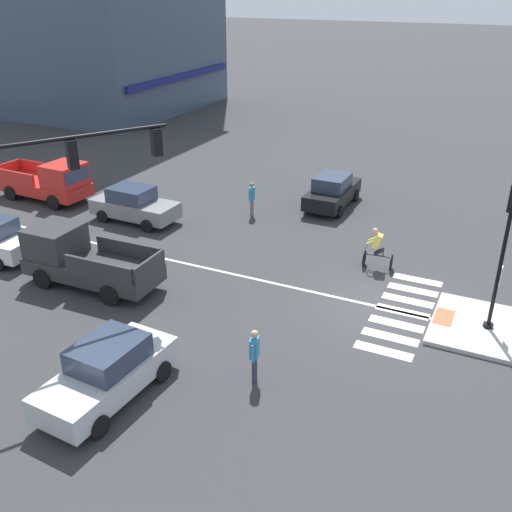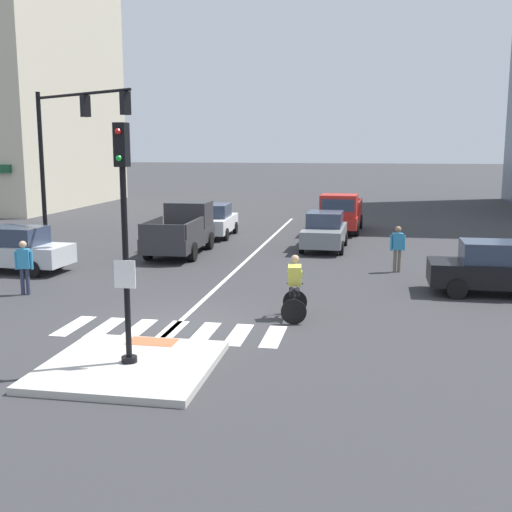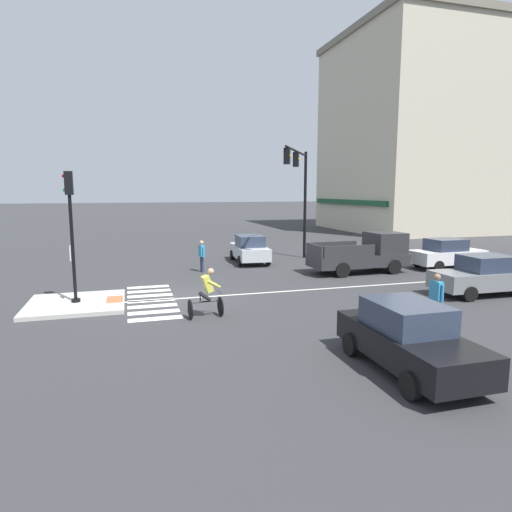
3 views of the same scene
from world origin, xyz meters
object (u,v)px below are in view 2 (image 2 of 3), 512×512
object	(u,v)px
pickup_truck_red_eastbound_distant	(341,214)
pedestrian_at_curb_left	(24,263)
signal_pole	(124,222)
cyclist	(295,286)
car_silver_cross_left	(14,250)
pickup_truck_charcoal_westbound_far	(183,230)
car_black_cross_right	(497,269)
traffic_light_mast	(66,141)
car_white_westbound_distant	(214,221)
pedestrian_waiting_far_side	(398,245)
car_grey_eastbound_far	(325,231)

from	to	relation	value
pickup_truck_red_eastbound_distant	pedestrian_at_curb_left	xyz separation A→B (m)	(-8.82, -15.79, 0.00)
signal_pole	cyclist	world-z (taller)	signal_pole
car_silver_cross_left	pickup_truck_red_eastbound_distant	world-z (taller)	pickup_truck_red_eastbound_distant
pickup_truck_charcoal_westbound_far	cyclist	distance (m)	11.15
car_silver_cross_left	pickup_truck_charcoal_westbound_far	xyz separation A→B (m)	(4.80, 5.02, 0.17)
car_black_cross_right	pickup_truck_red_eastbound_distant	xyz separation A→B (m)	(-5.35, 13.21, 0.17)
traffic_light_mast	car_silver_cross_left	world-z (taller)	traffic_light_mast
traffic_light_mast	car_white_westbound_distant	distance (m)	9.09
signal_pole	car_white_westbound_distant	bearing A→B (deg)	98.70
signal_pole	car_silver_cross_left	size ratio (longest dim) A/B	1.14
pedestrian_at_curb_left	traffic_light_mast	bearing A→B (deg)	103.58
pickup_truck_charcoal_westbound_far	pedestrian_waiting_far_side	bearing A→B (deg)	-16.75
pedestrian_at_curb_left	pedestrian_waiting_far_side	xyz separation A→B (m)	(11.33, 5.61, 0.00)
car_black_cross_right	car_white_westbound_distant	size ratio (longest dim) A/B	0.99
traffic_light_mast	pedestrian_at_curb_left	distance (m)	7.28
traffic_light_mast	pedestrian_at_curb_left	world-z (taller)	traffic_light_mast
signal_pole	pickup_truck_red_eastbound_distant	bearing A→B (deg)	81.36
car_white_westbound_distant	pickup_truck_charcoal_westbound_far	distance (m)	4.95
signal_pole	car_grey_eastbound_far	distance (m)	16.31
signal_pole	pickup_truck_red_eastbound_distant	xyz separation A→B (m)	(3.26, 21.44, -2.06)
car_grey_eastbound_far	pickup_truck_red_eastbound_distant	distance (m)	5.56
car_silver_cross_left	pickup_truck_red_eastbound_distant	bearing A→B (deg)	48.50
pickup_truck_red_eastbound_distant	pedestrian_at_curb_left	distance (m)	18.08
pickup_truck_red_eastbound_distant	pedestrian_at_curb_left	world-z (taller)	pickup_truck_red_eastbound_distant
traffic_light_mast	car_black_cross_right	size ratio (longest dim) A/B	1.62
signal_pole	pedestrian_at_curb_left	xyz separation A→B (m)	(-5.57, 5.66, -2.05)
traffic_light_mast	cyclist	bearing A→B (deg)	-36.41
car_grey_eastbound_far	cyclist	distance (m)	11.45
pickup_truck_red_eastbound_distant	car_black_cross_right	bearing A→B (deg)	-67.96
signal_pole	pedestrian_waiting_far_side	distance (m)	12.82
signal_pole	car_white_westbound_distant	distance (m)	19.21
car_black_cross_right	car_grey_eastbound_far	xyz separation A→B (m)	(-5.78, 7.67, 0.00)
traffic_light_mast	cyclist	distance (m)	12.88
signal_pole	cyclist	size ratio (longest dim) A/B	2.85
traffic_light_mast	pickup_truck_charcoal_westbound_far	distance (m)	5.86
pedestrian_waiting_far_side	pickup_truck_red_eastbound_distant	bearing A→B (deg)	103.85
car_white_westbound_distant	pickup_truck_charcoal_westbound_far	size ratio (longest dim) A/B	0.81
car_black_cross_right	pickup_truck_charcoal_westbound_far	distance (m)	12.96
pickup_truck_red_eastbound_distant	pedestrian_waiting_far_side	world-z (taller)	pickup_truck_red_eastbound_distant
car_silver_cross_left	cyclist	xyz separation A→B (m)	(10.70, -4.45, 0.06)
cyclist	traffic_light_mast	bearing A→B (deg)	143.59
traffic_light_mast	pedestrian_at_curb_left	xyz separation A→B (m)	(1.47, -6.10, -3.70)
car_grey_eastbound_far	pedestrian_waiting_far_side	world-z (taller)	pedestrian_waiting_far_side
cyclist	pedestrian_waiting_far_side	distance (m)	7.41
car_black_cross_right	signal_pole	bearing A→B (deg)	-136.26
pickup_truck_red_eastbound_distant	car_silver_cross_left	bearing A→B (deg)	-131.50
car_grey_eastbound_far	car_silver_cross_left	size ratio (longest dim) A/B	0.99
car_black_cross_right	pickup_truck_charcoal_westbound_far	xyz separation A→B (m)	(-11.65, 5.69, 0.17)
cyclist	pedestrian_waiting_far_side	xyz separation A→B (m)	(2.91, 6.81, 0.11)
signal_pole	car_black_cross_right	distance (m)	12.12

